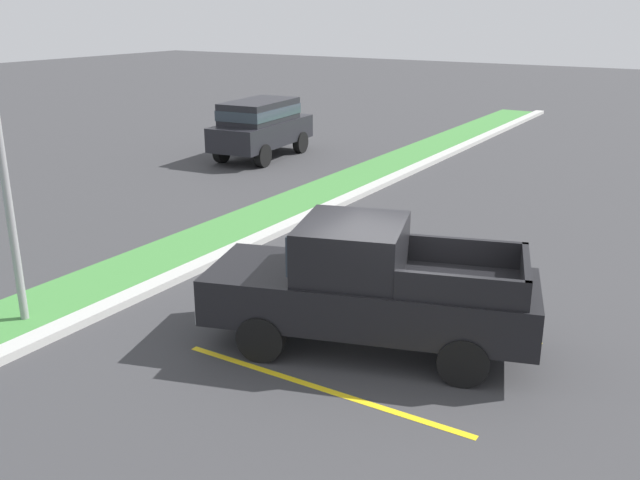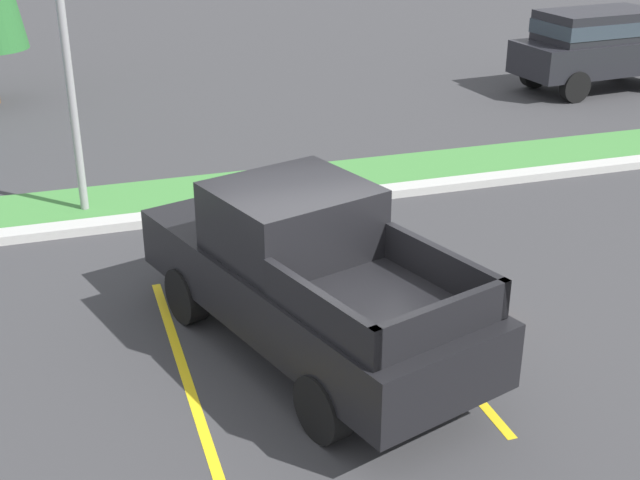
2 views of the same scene
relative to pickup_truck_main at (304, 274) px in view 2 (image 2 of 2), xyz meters
name	(u,v)px [view 2 (image 2 of 2)]	position (x,y,z in m)	size (l,w,h in m)	color
ground_plane	(322,360)	(0.12, -0.33, -1.04)	(120.00, 120.00, 0.00)	#38383A
parking_line_near	(184,371)	(-1.53, -0.05, -1.04)	(0.12, 4.80, 0.01)	yellow
parking_line_far	(420,331)	(1.57, -0.05, -1.04)	(0.12, 4.80, 0.01)	yellow
curb_strip	(233,210)	(0.12, 4.67, -0.97)	(56.00, 0.40, 0.15)	#B2B2AD
grass_median	(220,191)	(0.12, 5.77, -1.01)	(56.00, 1.80, 0.06)	#42843D
pickup_truck_main	(304,274)	(0.00, 0.00, 0.00)	(3.38, 5.55, 2.10)	black
suv_distant	(599,43)	(11.31, 10.36, 0.20)	(4.75, 2.29, 2.10)	black
traffic_cone	(493,300)	(2.60, -0.06, -0.75)	(0.36, 0.36, 0.60)	orange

